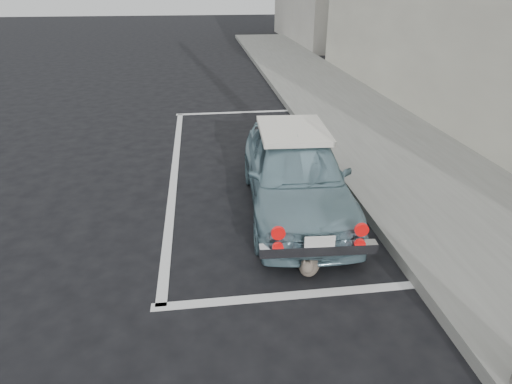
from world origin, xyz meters
TOP-DOWN VIEW (x-y plane):
  - ground at (0.00, 0.00)m, footprint 80.00×80.00m
  - sidewalk at (3.20, 2.00)m, footprint 2.80×40.00m
  - pline_rear at (0.50, -0.50)m, footprint 3.00×0.12m
  - pline_front at (0.50, 6.50)m, footprint 3.00×0.12m
  - pline_side at (-0.90, 3.00)m, footprint 0.12×7.00m
  - retro_coupe at (0.88, 1.39)m, footprint 1.53×3.42m
  - cat at (0.73, -0.15)m, footprint 0.35×0.49m

SIDE VIEW (x-z plane):
  - ground at x=0.00m, z-range 0.00..0.00m
  - pline_rear at x=0.50m, z-range 0.00..0.01m
  - pline_front at x=0.50m, z-range 0.00..0.01m
  - pline_side at x=-0.90m, z-range 0.00..0.01m
  - sidewalk at x=3.20m, z-range 0.00..0.15m
  - cat at x=0.73m, z-range -0.01..0.27m
  - retro_coupe at x=0.88m, z-range 0.01..1.15m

